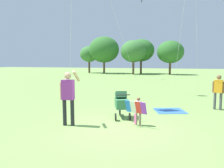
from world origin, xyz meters
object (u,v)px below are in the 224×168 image
object	(u,v)px
child_with_butterfly_kite	(138,109)
picnic_blanket	(170,111)
person_adult_flyer	(68,94)
stroller	(121,102)
person_red_shirt	(218,89)

from	to	relation	value
child_with_butterfly_kite	picnic_blanket	distance (m)	2.73
child_with_butterfly_kite	person_adult_flyer	distance (m)	2.36
stroller	picnic_blanket	world-z (taller)	stroller
person_red_shirt	person_adult_flyer	bearing A→B (deg)	-142.76
person_red_shirt	picnic_blanket	world-z (taller)	person_red_shirt
person_adult_flyer	stroller	world-z (taller)	person_adult_flyer
child_with_butterfly_kite	person_adult_flyer	xyz separation A→B (m)	(-2.22, -0.63, 0.50)
child_with_butterfly_kite	picnic_blanket	xyz separation A→B (m)	(0.98, 2.48, -0.58)
person_adult_flyer	picnic_blanket	xyz separation A→B (m)	(3.21, 3.11, -1.07)
child_with_butterfly_kite	person_red_shirt	distance (m)	4.53
child_with_butterfly_kite	stroller	world-z (taller)	stroller
person_adult_flyer	child_with_butterfly_kite	bearing A→B (deg)	15.70
person_red_shirt	picnic_blanket	xyz separation A→B (m)	(-2.03, -0.88, -0.91)
child_with_butterfly_kite	person_red_shirt	size ratio (longest dim) A/B	0.62
child_with_butterfly_kite	person_red_shirt	bearing A→B (deg)	48.08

